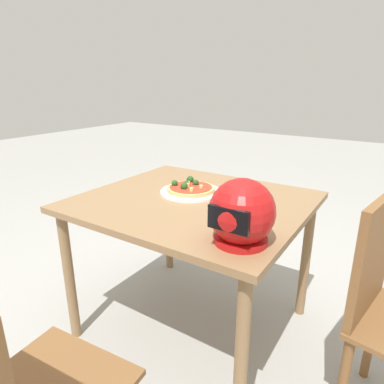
% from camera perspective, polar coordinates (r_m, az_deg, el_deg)
% --- Properties ---
extents(ground_plane, '(14.00, 14.00, 0.00)m').
position_cam_1_polar(ground_plane, '(2.00, 0.20, -21.36)').
color(ground_plane, '#9E9E99').
extents(dining_table, '(1.06, 0.94, 0.73)m').
position_cam_1_polar(dining_table, '(1.66, 0.22, -3.93)').
color(dining_table, olive).
rests_on(dining_table, ground).
extents(pizza_plate, '(0.31, 0.31, 0.01)m').
position_cam_1_polar(pizza_plate, '(1.72, -0.21, 0.05)').
color(pizza_plate, white).
rests_on(pizza_plate, dining_table).
extents(pizza, '(0.24, 0.24, 0.05)m').
position_cam_1_polar(pizza, '(1.72, -0.32, 0.72)').
color(pizza, tan).
rests_on(pizza, pizza_plate).
extents(motorcycle_helmet, '(0.23, 0.23, 0.23)m').
position_cam_1_polar(motorcycle_helmet, '(1.17, 8.45, -3.58)').
color(motorcycle_helmet, '#B21414').
rests_on(motorcycle_helmet, dining_table).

